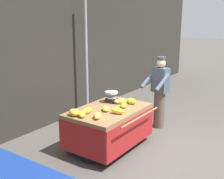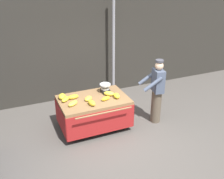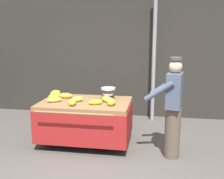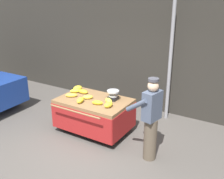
{
  "view_description": "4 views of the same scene",
  "coord_description": "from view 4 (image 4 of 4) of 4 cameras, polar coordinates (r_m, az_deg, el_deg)",
  "views": [
    {
      "loc": [
        -4.77,
        -2.21,
        2.62
      ],
      "look_at": [
        -0.25,
        0.96,
        1.19
      ],
      "focal_mm": 45.56,
      "sensor_mm": 36.0,
      "label": 1
    },
    {
      "loc": [
        -2.23,
        -4.45,
        3.66
      ],
      "look_at": [
        0.08,
        0.91,
        0.99
      ],
      "focal_mm": 41.56,
      "sensor_mm": 36.0,
      "label": 2
    },
    {
      "loc": [
        0.89,
        -3.79,
        2.08
      ],
      "look_at": [
        0.08,
        1.01,
        1.06
      ],
      "focal_mm": 42.81,
      "sensor_mm": 36.0,
      "label": 3
    },
    {
      "loc": [
        2.95,
        -3.76,
        3.2
      ],
      "look_at": [
        0.03,
        1.02,
        1.14
      ],
      "focal_mm": 42.51,
      "sensor_mm": 36.0,
      "label": 4
    }
  ],
  "objects": [
    {
      "name": "street_pole",
      "position": [
        6.83,
        12.41,
        6.0
      ],
      "size": [
        0.09,
        0.09,
        3.15
      ],
      "primitive_type": "cylinder",
      "color": "gray",
      "rests_on": "ground"
    },
    {
      "name": "banana_bunch_8",
      "position": [
        6.82,
        -7.39,
        0.3
      ],
      "size": [
        0.24,
        0.29,
        0.13
      ],
      "primitive_type": "ellipsoid",
      "rotation": [
        0.0,
        0.0,
        2.8
      ],
      "color": "yellow",
      "rests_on": "banana_cart"
    },
    {
      "name": "banana_bunch_6",
      "position": [
        5.93,
        -3.15,
        -2.85
      ],
      "size": [
        0.27,
        0.19,
        0.09
      ],
      "primitive_type": "ellipsoid",
      "rotation": [
        0.0,
        0.0,
        1.91
      ],
      "color": "gold",
      "rests_on": "banana_cart"
    },
    {
      "name": "weighing_scale",
      "position": [
        6.15,
        0.22,
        -1.24
      ],
      "size": [
        0.28,
        0.28,
        0.24
      ],
      "color": "black",
      "rests_on": "banana_cart"
    },
    {
      "name": "banana_bunch_3",
      "position": [
        6.43,
        -8.72,
        -1.2
      ],
      "size": [
        0.31,
        0.27,
        0.09
      ],
      "primitive_type": "ellipsoid",
      "rotation": [
        0.0,
        0.0,
        2.18
      ],
      "color": "yellow",
      "rests_on": "banana_cart"
    },
    {
      "name": "vendor_person",
      "position": [
        5.24,
        8.32,
        -6.39
      ],
      "size": [
        0.64,
        0.59,
        1.71
      ],
      "color": "brown",
      "rests_on": "ground"
    },
    {
      "name": "banana_bunch_7",
      "position": [
        6.6,
        -6.26,
        -0.44
      ],
      "size": [
        0.28,
        0.15,
        0.1
      ],
      "primitive_type": "ellipsoid",
      "rotation": [
        0.0,
        0.0,
        1.63
      ],
      "color": "gold",
      "rests_on": "banana_cart"
    },
    {
      "name": "banana_bunch_0",
      "position": [
        6.0,
        -0.75,
        -2.45
      ],
      "size": [
        0.29,
        0.27,
        0.11
      ],
      "primitive_type": "ellipsoid",
      "rotation": [
        0.0,
        0.0,
        0.88
      ],
      "color": "yellow",
      "rests_on": "banana_cart"
    },
    {
      "name": "banana_bunch_1",
      "position": [
        6.69,
        -7.89,
        -0.28
      ],
      "size": [
        0.28,
        0.28,
        0.09
      ],
      "primitive_type": "ellipsoid",
      "rotation": [
        0.0,
        0.0,
        2.37
      ],
      "color": "yellow",
      "rests_on": "banana_cart"
    },
    {
      "name": "banana_cart",
      "position": [
        6.32,
        -3.9,
        -4.0
      ],
      "size": [
        1.69,
        1.31,
        0.83
      ],
      "color": "olive",
      "rests_on": "ground"
    },
    {
      "name": "back_wall",
      "position": [
        7.48,
        7.76,
        9.63
      ],
      "size": [
        16.0,
        0.24,
        3.7
      ],
      "primitive_type": "cube",
      "color": "#2D2B26",
      "rests_on": "ground"
    },
    {
      "name": "banana_bunch_5",
      "position": [
        6.26,
        -5.2,
        -1.62
      ],
      "size": [
        0.27,
        0.26,
        0.09
      ],
      "primitive_type": "ellipsoid",
      "rotation": [
        0.0,
        0.0,
        2.32
      ],
      "color": "yellow",
      "rests_on": "banana_cart"
    },
    {
      "name": "banana_bunch_2",
      "position": [
        6.06,
        -6.81,
        -2.3
      ],
      "size": [
        0.17,
        0.28,
        0.12
      ],
      "primitive_type": "ellipsoid",
      "rotation": [
        0.0,
        0.0,
        0.19
      ],
      "color": "yellow",
      "rests_on": "banana_cart"
    },
    {
      "name": "banana_bunch_4",
      "position": [
        5.78,
        -0.75,
        -3.29
      ],
      "size": [
        0.17,
        0.25,
        0.12
      ],
      "primitive_type": "ellipsoid",
      "rotation": [
        0.0,
        0.0,
        3.02
      ],
      "color": "yellow",
      "rests_on": "banana_cart"
    },
    {
      "name": "ground_plane",
      "position": [
        5.75,
        -5.73,
        -13.71
      ],
      "size": [
        60.0,
        60.0,
        0.0
      ],
      "primitive_type": "plane",
      "color": "#514C47"
    }
  ]
}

